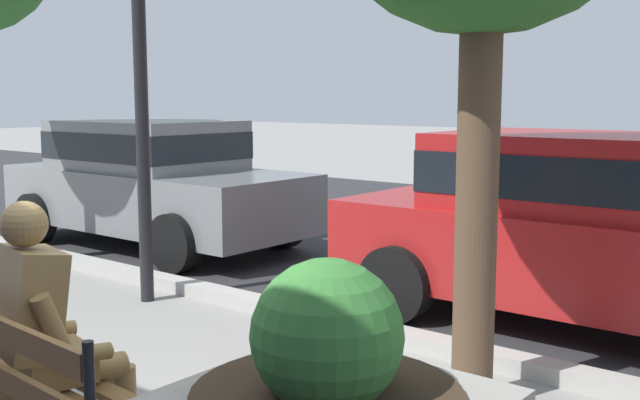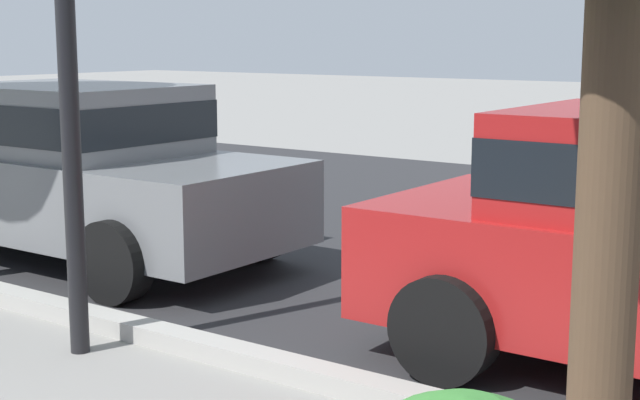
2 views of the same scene
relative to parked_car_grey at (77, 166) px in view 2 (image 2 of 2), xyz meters
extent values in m
cylinder|color=brown|center=(5.49, -2.00, 0.41)|extent=(0.25, 0.25, 2.50)
cube|color=slate|center=(0.06, 0.00, -0.23)|extent=(4.11, 1.73, 0.70)
cube|color=slate|center=(-0.09, 0.00, 0.42)|extent=(2.14, 1.58, 0.60)
cube|color=black|center=(-0.09, 0.00, 0.42)|extent=(2.15, 1.59, 0.33)
cylinder|color=black|center=(1.38, 0.86, -0.52)|extent=(0.64, 0.22, 0.64)
cylinder|color=black|center=(1.39, -0.84, -0.52)|extent=(0.64, 0.22, 0.64)
cylinder|color=black|center=(-1.28, 0.84, -0.52)|extent=(0.64, 0.22, 0.64)
cylinder|color=black|center=(4.18, 0.84, -0.52)|extent=(0.64, 0.22, 0.64)
cylinder|color=black|center=(4.19, -0.86, -0.52)|extent=(0.64, 0.22, 0.64)
cylinder|color=black|center=(2.06, -1.73, 0.96)|extent=(0.12, 0.12, 3.60)
camera|label=1|loc=(7.55, -6.03, 1.01)|focal=42.87mm
camera|label=2|loc=(6.66, -5.49, 1.13)|focal=52.94mm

